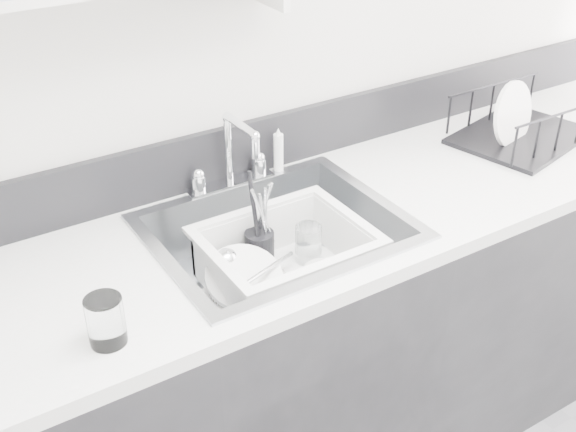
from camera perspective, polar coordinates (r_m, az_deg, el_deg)
counter_run at (r=2.12m, az=-0.74°, el=-11.48°), size 3.20×0.62×0.92m
backsplash at (r=2.03m, az=-5.27°, el=4.82°), size 3.20×0.02×0.16m
sink at (r=1.89m, az=-0.81°, el=-3.22°), size 0.64×0.52×0.20m
faucet at (r=1.99m, az=-4.54°, el=3.75°), size 0.26×0.18×0.23m
side_sprayer at (r=2.07m, az=-0.76°, el=5.20°), size 0.03×0.03×0.14m
wash_tub at (r=1.87m, az=-0.14°, el=-3.52°), size 0.51×0.47×0.16m
plate_stack at (r=1.85m, az=-3.25°, el=-5.44°), size 0.24×0.24×0.10m
utensil_cup at (r=1.94m, az=-2.28°, el=-2.36°), size 0.08×0.08×0.27m
ladle at (r=1.86m, az=-3.06°, el=-4.72°), size 0.23×0.30×0.08m
tumbler_in_tub at (r=1.96m, az=1.62°, el=-2.16°), size 0.08×0.08×0.10m
tumbler_counter at (r=1.50m, az=-14.21°, el=-8.04°), size 0.10×0.10×0.11m
dish_rack at (r=2.39m, az=18.12°, el=7.44°), size 0.48×0.40×0.15m
bowl_small at (r=1.91m, az=2.76°, el=-4.59°), size 0.11×0.11×0.03m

